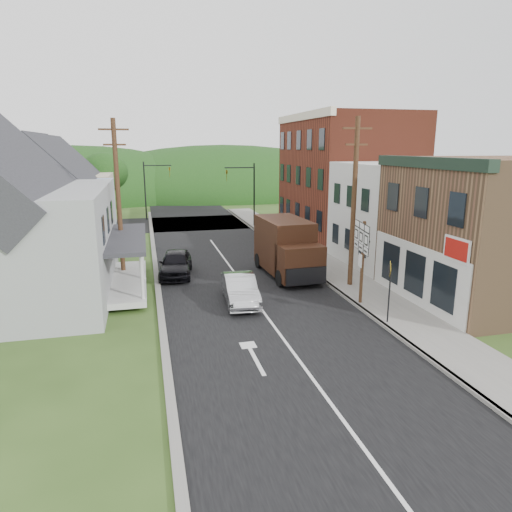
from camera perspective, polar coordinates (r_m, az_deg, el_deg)
ground at (r=20.63m, az=1.49°, el=-7.80°), size 120.00×120.00×0.00m
road at (r=29.94m, az=-3.52°, el=-1.01°), size 9.00×90.00×0.02m
cross_road at (r=46.43m, az=-7.27°, el=4.12°), size 60.00×9.00×0.02m
sidewalk_right at (r=29.66m, az=8.47°, el=-1.12°), size 2.80×55.00×0.15m
curb_right at (r=29.19m, az=6.02°, el=-1.29°), size 0.20×55.00×0.15m
curb_left at (r=27.56m, az=-12.33°, el=-2.45°), size 0.30×55.00×0.12m
storefront_tan at (r=25.05m, az=27.39°, el=2.81°), size 8.00×8.00×7.00m
storefront_white at (r=31.05m, az=18.34°, el=4.97°), size 8.00×7.00×6.50m
storefront_red at (r=39.21m, az=11.16°, el=9.62°), size 8.00×12.00×10.00m
house_gray at (r=25.71m, az=-29.32°, el=4.50°), size 10.20×12.24×8.35m
house_blue at (r=36.23m, az=-23.20°, el=6.41°), size 7.14×8.16×7.28m
house_cream at (r=45.16m, az=-22.05°, el=7.71°), size 7.14×8.16×7.28m
utility_pole_right at (r=24.65m, az=12.13°, el=6.60°), size 1.60×0.26×9.00m
utility_pole_left at (r=26.73m, az=-16.82°, el=6.85°), size 1.60×0.26×9.00m
traffic_signal_right at (r=43.23m, az=-1.15°, el=8.56°), size 2.87×0.20×6.00m
traffic_signal_left at (r=49.19m, az=-12.93°, el=8.83°), size 2.87×0.20×6.00m
tree_left_d at (r=50.76m, az=-18.41°, el=9.90°), size 4.80×4.80×6.94m
forested_ridge at (r=74.09m, az=-9.80°, el=7.52°), size 90.00×30.00×16.00m
silver_sedan at (r=22.33m, az=-2.01°, el=-4.22°), size 1.76×4.33×1.40m
dark_sedan at (r=27.39m, az=-9.99°, el=-0.93°), size 2.39×4.67×1.52m
delivery_van at (r=26.95m, az=3.87°, el=1.03°), size 2.70×6.05×3.33m
route_sign_cluster at (r=22.05m, az=13.09°, el=0.66°), size 0.49×2.25×3.97m
warning_sign at (r=20.07m, az=16.34°, el=-3.23°), size 0.33×0.70×2.75m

